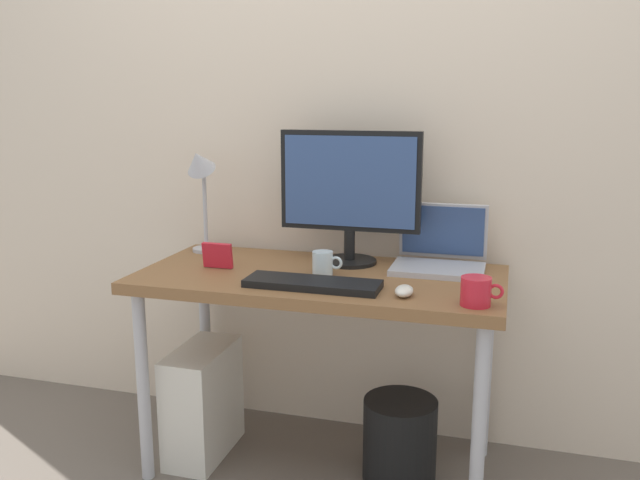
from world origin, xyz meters
name	(u,v)px	position (x,y,z in m)	size (l,w,h in m)	color
ground_plane	(320,465)	(0.00, 0.00, 0.00)	(6.00, 6.00, 0.00)	#665B51
back_wall	(347,107)	(0.00, 0.37, 1.30)	(4.40, 0.04, 2.60)	beige
desk	(320,294)	(0.00, 0.00, 0.66)	(1.26, 0.61, 0.73)	brown
monitor	(350,189)	(0.06, 0.17, 1.01)	(0.52, 0.20, 0.49)	black
laptop	(440,253)	(0.39, 0.19, 0.79)	(0.32, 0.27, 0.23)	#B2B2B7
desk_lamp	(200,177)	(-0.53, 0.18, 1.03)	(0.11, 0.16, 0.43)	#B2B2B7
keyboard	(313,284)	(0.02, -0.17, 0.75)	(0.44, 0.14, 0.02)	black
mouse	(404,291)	(0.32, -0.18, 0.75)	(0.06, 0.09, 0.03)	silver
coffee_mug	(476,291)	(0.54, -0.22, 0.78)	(0.12, 0.09, 0.09)	red
glass_cup	(323,263)	(0.01, -0.01, 0.78)	(0.11, 0.07, 0.08)	silver
photo_frame	(217,255)	(-0.37, -0.03, 0.78)	(0.11, 0.02, 0.09)	red
computer_tower	(203,401)	(-0.45, -0.04, 0.21)	(0.18, 0.36, 0.42)	silver
wastebasket	(400,440)	(0.30, -0.01, 0.15)	(0.26, 0.26, 0.30)	black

